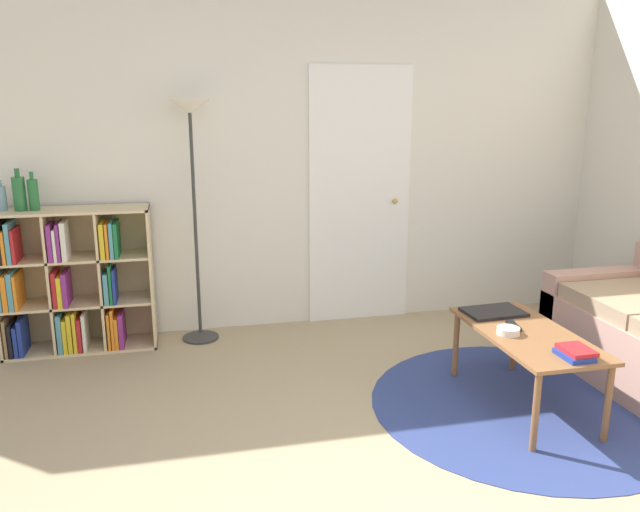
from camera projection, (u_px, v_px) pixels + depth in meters
name	position (u px, v px, depth m)	size (l,w,h in m)	color
wall_back	(308.00, 160.00, 4.75)	(7.77, 0.11, 2.60)	silver
rug	(524.00, 404.00, 3.63)	(1.77, 1.77, 0.01)	navy
bookshelf	(70.00, 283.00, 4.36)	(1.03, 0.34, 1.01)	beige
floor_lamp	(191.00, 145.00, 4.31)	(0.28, 0.28, 1.74)	#333333
coffee_table	(526.00, 340.00, 3.54)	(0.49, 1.00, 0.45)	brown
laptop	(493.00, 312.00, 3.83)	(0.37, 0.26, 0.02)	black
bowl	(508.00, 331.00, 3.48)	(0.13, 0.13, 0.04)	silver
book_stack_on_table	(575.00, 353.00, 3.17)	(0.15, 0.18, 0.05)	navy
remote	(513.00, 326.00, 3.59)	(0.07, 0.16, 0.02)	black
bottle_left	(1.00, 198.00, 4.16)	(0.07, 0.07, 0.21)	#6B93A3
bottle_middle	(19.00, 193.00, 4.15)	(0.08, 0.08, 0.28)	#236633
bottle_right	(33.00, 194.00, 4.17)	(0.07, 0.07, 0.26)	#236633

